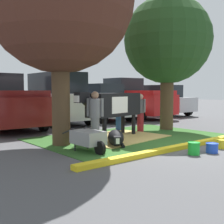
{
  "coord_description": "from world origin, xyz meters",
  "views": [
    {
      "loc": [
        -7.01,
        -5.11,
        1.66
      ],
      "look_at": [
        -0.5,
        2.71,
        0.9
      ],
      "focal_mm": 46.23,
      "sensor_mm": 36.0,
      "label": 1
    }
  ],
  "objects_px": {
    "person_visitor_near": "(141,112)",
    "bucket_blue": "(212,148)",
    "shade_tree_right": "(168,41)",
    "calf_lying": "(116,138)",
    "person_visitor_far": "(95,116)",
    "sedan_silver": "(101,103)",
    "pickup_truck_black": "(132,99)",
    "wheelbarrow": "(89,138)",
    "person_handler": "(119,111)",
    "sedan_red": "(162,100)",
    "bucket_green": "(194,148)",
    "cow_holstein": "(113,105)",
    "suv_black": "(57,98)",
    "bucket_yellow": "(222,144)",
    "pickup_truck_maroon": "(3,103)"
  },
  "relations": [
    {
      "from": "bucket_yellow",
      "to": "suv_black",
      "type": "bearing_deg",
      "value": 94.06
    },
    {
      "from": "person_visitor_near",
      "to": "person_visitor_far",
      "type": "bearing_deg",
      "value": -160.53
    },
    {
      "from": "calf_lying",
      "to": "bucket_blue",
      "type": "distance_m",
      "value": 2.74
    },
    {
      "from": "shade_tree_right",
      "to": "calf_lying",
      "type": "xyz_separation_m",
      "value": [
        -4.0,
        -1.37,
        -3.5
      ]
    },
    {
      "from": "sedan_red",
      "to": "person_visitor_near",
      "type": "bearing_deg",
      "value": -145.6
    },
    {
      "from": "person_visitor_far",
      "to": "bucket_blue",
      "type": "bearing_deg",
      "value": -58.4
    },
    {
      "from": "cow_holstein",
      "to": "bucket_green",
      "type": "distance_m",
      "value": 3.53
    },
    {
      "from": "suv_black",
      "to": "pickup_truck_maroon",
      "type": "bearing_deg",
      "value": -176.08
    },
    {
      "from": "shade_tree_right",
      "to": "bucket_blue",
      "type": "distance_m",
      "value": 5.86
    },
    {
      "from": "shade_tree_right",
      "to": "cow_holstein",
      "type": "distance_m",
      "value": 4.09
    },
    {
      "from": "cow_holstein",
      "to": "pickup_truck_maroon",
      "type": "height_order",
      "value": "pickup_truck_maroon"
    },
    {
      "from": "person_visitor_near",
      "to": "bucket_green",
      "type": "distance_m",
      "value": 4.23
    },
    {
      "from": "bucket_yellow",
      "to": "sedan_red",
      "type": "height_order",
      "value": "sedan_red"
    },
    {
      "from": "person_handler",
      "to": "person_visitor_near",
      "type": "height_order",
      "value": "person_handler"
    },
    {
      "from": "shade_tree_right",
      "to": "wheelbarrow",
      "type": "bearing_deg",
      "value": -162.76
    },
    {
      "from": "person_visitor_far",
      "to": "bucket_green",
      "type": "xyz_separation_m",
      "value": [
        1.19,
        -2.68,
        -0.71
      ]
    },
    {
      "from": "calf_lying",
      "to": "person_handler",
      "type": "relative_size",
      "value": 0.81
    },
    {
      "from": "shade_tree_right",
      "to": "calf_lying",
      "type": "height_order",
      "value": "shade_tree_right"
    },
    {
      "from": "bucket_blue",
      "to": "pickup_truck_black",
      "type": "height_order",
      "value": "pickup_truck_black"
    },
    {
      "from": "person_visitor_near",
      "to": "suv_black",
      "type": "distance_m",
      "value": 4.89
    },
    {
      "from": "pickup_truck_black",
      "to": "shade_tree_right",
      "type": "bearing_deg",
      "value": -118.37
    },
    {
      "from": "person_visitor_near",
      "to": "bucket_blue",
      "type": "height_order",
      "value": "person_visitor_near"
    },
    {
      "from": "sedan_silver",
      "to": "person_visitor_far",
      "type": "bearing_deg",
      "value": -128.83
    },
    {
      "from": "bucket_blue",
      "to": "bucket_yellow",
      "type": "distance_m",
      "value": 0.76
    },
    {
      "from": "pickup_truck_maroon",
      "to": "pickup_truck_black",
      "type": "relative_size",
      "value": 1.0
    },
    {
      "from": "wheelbarrow",
      "to": "bucket_green",
      "type": "distance_m",
      "value": 2.77
    },
    {
      "from": "sedan_silver",
      "to": "pickup_truck_black",
      "type": "height_order",
      "value": "pickup_truck_black"
    },
    {
      "from": "sedan_silver",
      "to": "pickup_truck_black",
      "type": "relative_size",
      "value": 0.82
    },
    {
      "from": "person_visitor_far",
      "to": "suv_black",
      "type": "distance_m",
      "value": 6.12
    },
    {
      "from": "pickup_truck_black",
      "to": "bucket_blue",
      "type": "bearing_deg",
      "value": -121.61
    },
    {
      "from": "cow_holstein",
      "to": "calf_lying",
      "type": "bearing_deg",
      "value": -125.75
    },
    {
      "from": "person_visitor_near",
      "to": "bucket_green",
      "type": "xyz_separation_m",
      "value": [
        -1.84,
        -3.75,
        -0.64
      ]
    },
    {
      "from": "person_visitor_near",
      "to": "suv_black",
      "type": "height_order",
      "value": "suv_black"
    },
    {
      "from": "person_visitor_near",
      "to": "sedan_red",
      "type": "height_order",
      "value": "sedan_red"
    },
    {
      "from": "pickup_truck_maroon",
      "to": "bucket_green",
      "type": "bearing_deg",
      "value": -76.5
    },
    {
      "from": "cow_holstein",
      "to": "suv_black",
      "type": "distance_m",
      "value": 5.14
    },
    {
      "from": "shade_tree_right",
      "to": "pickup_truck_maroon",
      "type": "xyz_separation_m",
      "value": [
        -5.24,
        4.71,
        -2.62
      ]
    },
    {
      "from": "pickup_truck_black",
      "to": "calf_lying",
      "type": "bearing_deg",
      "value": -136.82
    },
    {
      "from": "cow_holstein",
      "to": "sedan_silver",
      "type": "bearing_deg",
      "value": 56.51
    },
    {
      "from": "cow_holstein",
      "to": "bucket_blue",
      "type": "bearing_deg",
      "value": -82.27
    },
    {
      "from": "shade_tree_right",
      "to": "suv_black",
      "type": "relative_size",
      "value": 1.2
    },
    {
      "from": "person_visitor_near",
      "to": "person_visitor_far",
      "type": "height_order",
      "value": "person_visitor_far"
    },
    {
      "from": "calf_lying",
      "to": "pickup_truck_black",
      "type": "distance_m",
      "value": 9.13
    },
    {
      "from": "person_handler",
      "to": "wheelbarrow",
      "type": "xyz_separation_m",
      "value": [
        -3.32,
        -2.56,
        -0.43
      ]
    },
    {
      "from": "person_handler",
      "to": "sedan_red",
      "type": "relative_size",
      "value": 0.34
    },
    {
      "from": "calf_lying",
      "to": "bucket_green",
      "type": "xyz_separation_m",
      "value": [
        0.75,
        -2.23,
        -0.07
      ]
    },
    {
      "from": "wheelbarrow",
      "to": "suv_black",
      "type": "height_order",
      "value": "suv_black"
    },
    {
      "from": "sedan_red",
      "to": "person_visitor_far",
      "type": "bearing_deg",
      "value": -149.74
    },
    {
      "from": "suv_black",
      "to": "pickup_truck_black",
      "type": "xyz_separation_m",
      "value": [
        5.16,
        -0.04,
        -0.16
      ]
    },
    {
      "from": "person_visitor_far",
      "to": "bucket_yellow",
      "type": "height_order",
      "value": "person_visitor_far"
    }
  ]
}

